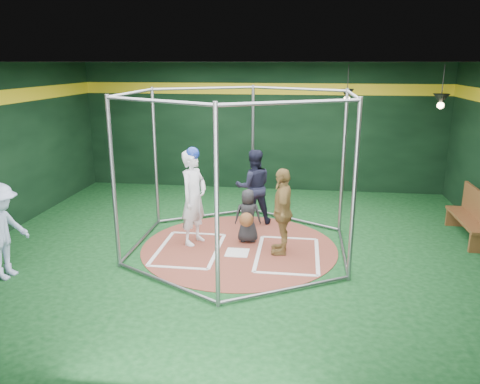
# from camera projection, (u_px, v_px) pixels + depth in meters

# --- Properties ---
(room_shell) EXTENTS (10.10, 9.10, 3.53)m
(room_shell) POSITION_uv_depth(u_px,v_px,m) (239.00, 159.00, 8.68)
(room_shell) COLOR #0C3514
(room_shell) RESTS_ON ground
(clay_disc) EXTENTS (3.80, 3.80, 0.01)m
(clay_disc) POSITION_uv_depth(u_px,v_px,m) (239.00, 247.00, 9.14)
(clay_disc) COLOR brown
(clay_disc) RESTS_ON ground
(home_plate) EXTENTS (0.43, 0.43, 0.01)m
(home_plate) POSITION_uv_depth(u_px,v_px,m) (237.00, 253.00, 8.85)
(home_plate) COLOR white
(home_plate) RESTS_ON clay_disc
(batter_box_left) EXTENTS (1.17, 1.77, 0.01)m
(batter_box_left) POSITION_uv_depth(u_px,v_px,m) (189.00, 249.00, 9.02)
(batter_box_left) COLOR white
(batter_box_left) RESTS_ON clay_disc
(batter_box_right) EXTENTS (1.17, 1.77, 0.01)m
(batter_box_right) POSITION_uv_depth(u_px,v_px,m) (288.00, 254.00, 8.77)
(batter_box_right) COLOR white
(batter_box_right) RESTS_ON clay_disc
(batting_cage) EXTENTS (4.05, 4.67, 3.00)m
(batting_cage) POSITION_uv_depth(u_px,v_px,m) (239.00, 173.00, 8.74)
(batting_cage) COLOR gray
(batting_cage) RESTS_ON ground
(pendant_lamp_near) EXTENTS (0.34, 0.34, 0.90)m
(pendant_lamp_near) POSITION_uv_depth(u_px,v_px,m) (347.00, 94.00, 11.55)
(pendant_lamp_near) COLOR black
(pendant_lamp_near) RESTS_ON room_shell
(pendant_lamp_far) EXTENTS (0.34, 0.34, 0.90)m
(pendant_lamp_far) POSITION_uv_depth(u_px,v_px,m) (441.00, 100.00, 9.79)
(pendant_lamp_far) COLOR black
(pendant_lamp_far) RESTS_ON room_shell
(batter_figure) EXTENTS (0.67, 0.80, 1.94)m
(batter_figure) POSITION_uv_depth(u_px,v_px,m) (194.00, 196.00, 9.11)
(batter_figure) COLOR white
(batter_figure) RESTS_ON clay_disc
(visitor_leopard) EXTENTS (0.43, 0.97, 1.63)m
(visitor_leopard) POSITION_uv_depth(u_px,v_px,m) (282.00, 211.00, 8.67)
(visitor_leopard) COLOR tan
(visitor_leopard) RESTS_ON clay_disc
(catcher_figure) EXTENTS (0.56, 0.59, 1.08)m
(catcher_figure) POSITION_uv_depth(u_px,v_px,m) (248.00, 216.00, 9.27)
(catcher_figure) COLOR black
(catcher_figure) RESTS_ON clay_disc
(umpire) EXTENTS (0.95, 0.82, 1.67)m
(umpire) POSITION_uv_depth(u_px,v_px,m) (254.00, 187.00, 10.31)
(umpire) COLOR black
(umpire) RESTS_ON clay_disc
(bystander_blue) EXTENTS (0.76, 1.13, 1.62)m
(bystander_blue) POSITION_uv_depth(u_px,v_px,m) (2.00, 231.00, 7.68)
(bystander_blue) COLOR #B0C1E9
(bystander_blue) RESTS_ON ground
(dugout_bench) EXTENTS (0.40, 1.73, 1.01)m
(dugout_bench) POSITION_uv_depth(u_px,v_px,m) (473.00, 215.00, 9.48)
(dugout_bench) COLOR brown
(dugout_bench) RESTS_ON ground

